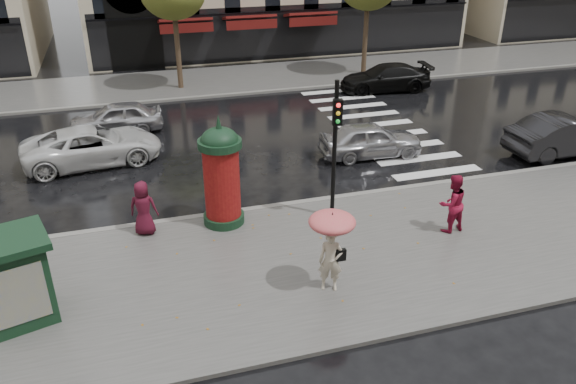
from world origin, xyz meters
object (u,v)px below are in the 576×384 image
object	(u,v)px
morris_column	(221,173)
car_black	(385,78)
man_burgundy	(143,208)
newsstand	(12,279)
woman_umbrella	(332,239)
car_far_silver	(116,118)
car_darkgrey	(566,135)
woman_red	(452,203)
car_silver	(371,140)
traffic_light	(335,138)
car_white	(92,146)

from	to	relation	value
morris_column	car_black	size ratio (longest dim) A/B	0.72
man_burgundy	newsstand	xyz separation A→B (m)	(-3.16, -3.28, 0.30)
woman_umbrella	car_far_silver	bearing A→B (deg)	109.95
morris_column	woman_umbrella	bearing A→B (deg)	-64.94
man_burgundy	car_black	distance (m)	18.35
car_darkgrey	car_black	world-z (taller)	car_darkgrey
man_burgundy	morris_column	world-z (taller)	morris_column
woman_red	newsstand	world-z (taller)	newsstand
woman_red	woman_umbrella	bearing A→B (deg)	13.85
woman_umbrella	car_silver	distance (m)	9.44
woman_umbrella	newsstand	xyz separation A→B (m)	(-7.55, 0.96, -0.34)
woman_umbrella	woman_red	size ratio (longest dim) A/B	1.22
traffic_light	car_white	xyz separation A→B (m)	(-7.38, 6.98, -2.09)
woman_red	car_white	xyz separation A→B (m)	(-10.52, 8.79, -0.32)
car_black	woman_umbrella	bearing A→B (deg)	-22.92
traffic_light	car_silver	xyz separation A→B (m)	(3.33, 4.55, -2.12)
newsstand	car_far_silver	bearing A→B (deg)	78.80
traffic_light	man_burgundy	bearing A→B (deg)	173.27
woman_red	morris_column	bearing A→B (deg)	-28.09
man_burgundy	morris_column	size ratio (longest dim) A/B	0.48
car_black	car_far_silver	xyz separation A→B (m)	(-14.34, -2.61, -0.03)
man_burgundy	traffic_light	distance (m)	6.13
traffic_light	car_far_silver	bearing A→B (deg)	122.08
newsstand	man_burgundy	bearing A→B (deg)	46.06
man_burgundy	car_silver	world-z (taller)	man_burgundy
man_burgundy	car_darkgrey	world-z (taller)	man_burgundy
car_darkgrey	car_black	size ratio (longest dim) A/B	1.00
woman_red	newsstand	bearing A→B (deg)	-3.46
newsstand	car_white	size ratio (longest dim) A/B	0.43
woman_umbrella	car_far_silver	distance (m)	14.72
car_black	man_burgundy	bearing A→B (deg)	-41.73
newsstand	car_silver	xyz separation A→B (m)	(12.30, 7.14, -0.57)
man_burgundy	car_far_silver	distance (m)	9.59
car_darkgrey	car_black	bearing A→B (deg)	15.12
woman_red	car_black	distance (m)	15.43
car_black	newsstand	bearing A→B (deg)	-40.84
morris_column	traffic_light	world-z (taller)	traffic_light
woman_umbrella	morris_column	xyz separation A→B (m)	(-1.98, 4.24, 0.20)
woman_umbrella	car_darkgrey	world-z (taller)	woman_umbrella
woman_umbrella	car_black	size ratio (longest dim) A/B	0.46
woman_red	car_black	size ratio (longest dim) A/B	0.38
traffic_light	car_far_silver	xyz separation A→B (m)	(-6.42, 10.25, -2.14)
car_white	car_black	bearing A→B (deg)	-75.96
woman_red	newsstand	distance (m)	12.13
man_burgundy	car_darkgrey	size ratio (longest dim) A/B	0.35
woman_umbrella	traffic_light	bearing A→B (deg)	68.33
car_black	car_far_silver	size ratio (longest dim) A/B	1.22
man_burgundy	traffic_light	size ratio (longest dim) A/B	0.38
woman_umbrella	newsstand	distance (m)	7.62
car_silver	car_white	bearing A→B (deg)	80.60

